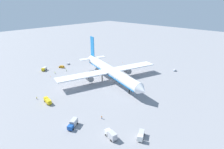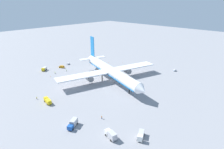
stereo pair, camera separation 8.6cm
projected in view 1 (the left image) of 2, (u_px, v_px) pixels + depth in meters
ground_plane at (111, 81)px, 138.21m from camera, size 600.00×600.00×0.00m
airliner at (110, 71)px, 136.72m from camera, size 75.80×74.00×26.45m
service_truck_0 at (48, 101)px, 108.18m from camera, size 7.00×3.13×2.63m
service_truck_1 at (141, 135)px, 80.70m from camera, size 4.85×6.58×2.82m
service_truck_2 at (44, 69)px, 158.15m from camera, size 4.95×5.57×2.60m
service_truck_3 at (73, 123)px, 88.16m from camera, size 5.38×7.18×3.04m
service_truck_4 at (111, 135)px, 80.67m from camera, size 6.70×3.69×3.18m
service_van at (62, 67)px, 164.44m from camera, size 4.91×3.77×1.97m
baggage_cart_0 at (175, 70)px, 157.21m from camera, size 2.09×3.07×1.51m
baggage_cart_1 at (68, 64)px, 173.09m from camera, size 2.07×3.35×1.39m
baggage_cart_2 at (149, 65)px, 172.16m from camera, size 2.98×3.07×0.40m
ground_worker_0 at (102, 117)px, 94.08m from camera, size 0.53×0.53×1.65m
ground_worker_1 at (66, 70)px, 156.64m from camera, size 0.55×0.55×1.67m
ground_worker_2 at (55, 73)px, 151.36m from camera, size 0.42×0.42×1.73m
ground_worker_3 at (37, 98)px, 112.58m from camera, size 0.55×0.55×1.60m
traffic_cone_0 at (123, 62)px, 179.24m from camera, size 0.36×0.36×0.55m
traffic_cone_1 at (108, 63)px, 177.79m from camera, size 0.36×0.36×0.55m
traffic_cone_2 at (50, 76)px, 145.86m from camera, size 0.36×0.36×0.55m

